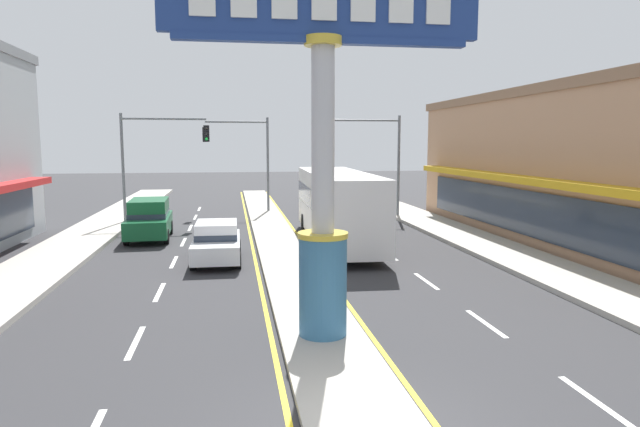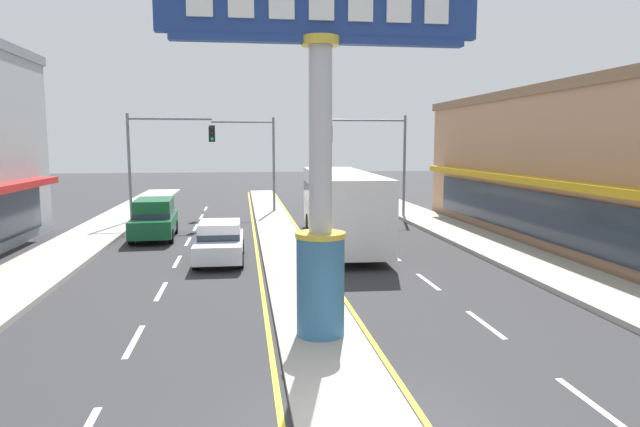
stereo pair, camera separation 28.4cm
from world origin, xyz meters
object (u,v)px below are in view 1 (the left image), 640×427
(traffic_light_median_far, at_px, (244,149))
(sedan_near_right_lane, at_px, (217,241))
(storefront_right, at_px, (619,165))
(suv_near_left_lane, at_px, (149,219))
(traffic_light_left_side, at_px, (155,149))
(district_sign, at_px, (323,143))
(traffic_light_right_side, at_px, (371,148))
(bus_far_right_lane, at_px, (337,203))

(traffic_light_median_far, height_order, sedan_near_right_lane, traffic_light_median_far)
(storefront_right, xyz_separation_m, suv_near_left_lane, (-21.70, 3.82, -2.56))
(traffic_light_left_side, xyz_separation_m, sedan_near_right_lane, (3.59, -10.74, -3.46))
(district_sign, height_order, storefront_right, district_sign)
(district_sign, relative_size, traffic_light_right_side, 1.33)
(traffic_light_median_far, distance_m, sedan_near_right_lane, 15.25)
(traffic_light_left_side, relative_size, suv_near_left_lane, 1.33)
(sedan_near_right_lane, distance_m, bus_far_right_lane, 6.17)
(district_sign, bearing_deg, suv_near_left_lane, 111.88)
(suv_near_left_lane, bearing_deg, storefront_right, -9.98)
(district_sign, relative_size, sedan_near_right_lane, 1.91)
(bus_far_right_lane, distance_m, suv_near_left_lane, 9.06)
(storefront_right, relative_size, traffic_light_left_side, 3.99)
(bus_far_right_lane, bearing_deg, district_sign, -102.31)
(district_sign, height_order, sedan_near_right_lane, district_sign)
(suv_near_left_lane, bearing_deg, district_sign, -68.12)
(storefront_right, bearing_deg, traffic_light_median_far, 142.51)
(traffic_light_right_side, distance_m, traffic_light_median_far, 8.32)
(bus_far_right_lane, bearing_deg, traffic_light_left_side, 138.79)
(storefront_right, height_order, sedan_near_right_lane, storefront_right)
(sedan_near_right_lane, bearing_deg, bus_far_right_lane, 29.15)
(bus_far_right_lane, bearing_deg, traffic_light_median_far, 107.92)
(district_sign, bearing_deg, traffic_light_median_far, 92.81)
(traffic_light_left_side, relative_size, sedan_near_right_lane, 1.44)
(traffic_light_right_side, height_order, bus_far_right_lane, traffic_light_right_side)
(sedan_near_right_lane, bearing_deg, traffic_light_right_side, 51.13)
(district_sign, relative_size, traffic_light_left_side, 1.33)
(sedan_near_right_lane, xyz_separation_m, suv_near_left_lane, (-3.30, 5.63, 0.20))
(sedan_near_right_lane, relative_size, suv_near_left_lane, 0.92)
(district_sign, bearing_deg, sedan_near_right_lane, 106.08)
(traffic_light_left_side, relative_size, traffic_light_right_side, 1.00)
(district_sign, height_order, traffic_light_left_side, district_sign)
(district_sign, bearing_deg, traffic_light_right_side, 72.86)
(district_sign, distance_m, suv_near_left_lane, 16.38)
(storefront_right, distance_m, traffic_light_right_side, 13.26)
(traffic_light_median_far, height_order, bus_far_right_lane, traffic_light_median_far)
(sedan_near_right_lane, bearing_deg, district_sign, -73.92)
(suv_near_left_lane, bearing_deg, sedan_near_right_lane, -59.61)
(storefront_right, height_order, traffic_light_median_far, storefront_right)
(traffic_light_left_side, xyz_separation_m, traffic_light_right_side, (12.47, 0.28, 0.00))
(traffic_light_right_side, xyz_separation_m, sedan_near_right_lane, (-8.89, -11.03, -3.46))
(traffic_light_left_side, relative_size, traffic_light_median_far, 1.00)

